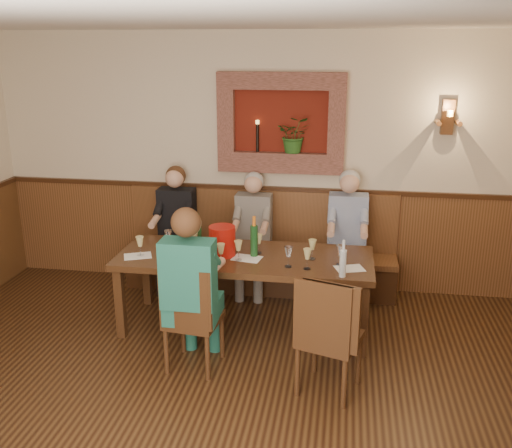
{
  "coord_description": "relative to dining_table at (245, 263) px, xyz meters",
  "views": [
    {
      "loc": [
        0.9,
        -3.11,
        2.66
      ],
      "look_at": [
        0.1,
        1.9,
        1.05
      ],
      "focal_mm": 40.0,
      "sensor_mm": 36.0,
      "label": 1
    }
  ],
  "objects": [
    {
      "name": "tasting_sheet_a",
      "position": [
        -0.99,
        -0.18,
        0.08
      ],
      "size": [
        0.3,
        0.26,
        0.0
      ],
      "primitive_type": "cube",
      "rotation": [
        0.0,
        0.0,
        0.4
      ],
      "color": "white",
      "rests_on": "dining_table"
    },
    {
      "name": "wine_glass_5",
      "position": [
        0.12,
        0.08,
        0.17
      ],
      "size": [
        0.08,
        0.08,
        0.19
      ],
      "primitive_type": null,
      "color": "#CFC37B",
      "rests_on": "dining_table"
    },
    {
      "name": "wine_glass_0",
      "position": [
        -0.97,
        -0.17,
        0.17
      ],
      "size": [
        0.08,
        0.08,
        0.19
      ],
      "primitive_type": null,
      "color": "#CFC37B",
      "rests_on": "dining_table"
    },
    {
      "name": "wine_bottle_green_a",
      "position": [
        0.09,
        -0.0,
        0.23
      ],
      "size": [
        0.09,
        0.09,
        0.39
      ],
      "rotation": [
        0.0,
        0.0,
        0.34
      ],
      "color": "#19471E",
      "rests_on": "dining_table"
    },
    {
      "name": "person_bench_left",
      "position": [
        -0.93,
        0.84,
        -0.1
      ],
      "size": [
        0.4,
        0.49,
        1.39
      ],
      "color": "black",
      "rests_on": "ground"
    },
    {
      "name": "wine_glass_9",
      "position": [
        -0.17,
        -0.24,
        0.17
      ],
      "size": [
        0.08,
        0.08,
        0.19
      ],
      "primitive_type": null,
      "color": "#CFC37B",
      "rests_on": "dining_table"
    },
    {
      "name": "tasting_sheet_c",
      "position": [
        0.98,
        -0.18,
        0.08
      ],
      "size": [
        0.29,
        0.25,
        0.0
      ],
      "primitive_type": "cube",
      "rotation": [
        0.0,
        0.0,
        0.33
      ],
      "color": "white",
      "rests_on": "dining_table"
    },
    {
      "name": "wine_glass_10",
      "position": [
        0.61,
        -0.25,
        0.17
      ],
      "size": [
        0.08,
        0.08,
        0.19
      ],
      "primitive_type": null,
      "color": "#CFC37B",
      "rests_on": "dining_table"
    },
    {
      "name": "wainscoting",
      "position": [
        0.0,
        -1.85,
        -0.09
      ],
      "size": [
        6.02,
        6.02,
        1.15
      ],
      "color": "#4F3116",
      "rests_on": "ground"
    },
    {
      "name": "dining_table",
      "position": [
        0.0,
        0.0,
        0.0
      ],
      "size": [
        2.4,
        0.9,
        0.75
      ],
      "color": "#371C10",
      "rests_on": "ground"
    },
    {
      "name": "chair_near_left",
      "position": [
        -0.31,
        -0.78,
        -0.39
      ],
      "size": [
        0.47,
        0.47,
        0.97
      ],
      "rotation": [
        0.0,
        0.0,
        -0.11
      ],
      "color": "#371C10",
      "rests_on": "ground"
    },
    {
      "name": "chair_near_right",
      "position": [
        0.84,
        -0.96,
        -0.38
      ],
      "size": [
        0.56,
        0.56,
        1.01
      ],
      "rotation": [
        0.0,
        0.0,
        -0.3
      ],
      "color": "#371C10",
      "rests_on": "ground"
    },
    {
      "name": "wine_bottle_green_b",
      "position": [
        -0.48,
        0.12,
        0.22
      ],
      "size": [
        0.06,
        0.06,
        0.35
      ],
      "rotation": [
        0.0,
        0.0,
        0.01
      ],
      "color": "#19471E",
      "rests_on": "dining_table"
    },
    {
      "name": "wine_glass_6",
      "position": [
        0.44,
        -0.23,
        0.17
      ],
      "size": [
        0.08,
        0.08,
        0.19
      ],
      "primitive_type": null,
      "color": "white",
      "rests_on": "dining_table"
    },
    {
      "name": "wall_sconce",
      "position": [
        1.9,
        1.08,
        1.27
      ],
      "size": [
        0.25,
        0.2,
        0.35
      ],
      "color": "#4F3116",
      "rests_on": "ground"
    },
    {
      "name": "tasting_sheet_b",
      "position": [
        0.03,
        -0.08,
        0.08
      ],
      "size": [
        0.29,
        0.23,
        0.0
      ],
      "primitive_type": "cube",
      "rotation": [
        0.0,
        0.0,
        -0.17
      ],
      "color": "white",
      "rests_on": "dining_table"
    },
    {
      "name": "wine_glass_7",
      "position": [
        0.63,
        -0.0,
        0.17
      ],
      "size": [
        0.08,
        0.08,
        0.19
      ],
      "primitive_type": null,
      "color": "#CFC37B",
      "rests_on": "dining_table"
    },
    {
      "name": "wall_niche",
      "position": [
        0.24,
        1.09,
        1.13
      ],
      "size": [
        1.36,
        0.3,
        1.06
      ],
      "color": "#60180D",
      "rests_on": "ground"
    },
    {
      "name": "tasting_sheet_d",
      "position": [
        -0.48,
        -0.28,
        0.08
      ],
      "size": [
        0.28,
        0.2,
        0.0
      ],
      "primitive_type": "cube",
      "rotation": [
        0.0,
        0.0,
        0.03
      ],
      "color": "white",
      "rests_on": "dining_table"
    },
    {
      "name": "wine_glass_11",
      "position": [
        -0.49,
        0.01,
        0.17
      ],
      "size": [
        0.08,
        0.08,
        0.19
      ],
      "primitive_type": null,
      "color": "#CFC37B",
      "rests_on": "dining_table"
    },
    {
      "name": "person_bench_right",
      "position": [
        0.95,
        0.84,
        -0.09
      ],
      "size": [
        0.41,
        0.51,
        1.41
      ],
      "color": "navy",
      "rests_on": "ground"
    },
    {
      "name": "wine_glass_3",
      "position": [
        -0.32,
        0.08,
        0.17
      ],
      "size": [
        0.08,
        0.08,
        0.19
      ],
      "primitive_type": null,
      "color": "white",
      "rests_on": "dining_table"
    },
    {
      "name": "wine_glass_1",
      "position": [
        -0.76,
        0.06,
        0.17
      ],
      "size": [
        0.08,
        0.08,
        0.19
      ],
      "primitive_type": null,
      "color": "white",
      "rests_on": "dining_table"
    },
    {
      "name": "person_chair_front",
      "position": [
        -0.3,
        -0.78,
        -0.07
      ],
      "size": [
        0.43,
        0.53,
        1.45
      ],
      "color": "#184F55",
      "rests_on": "ground"
    },
    {
      "name": "person_bench_mid",
      "position": [
        -0.06,
        0.84,
        -0.12
      ],
      "size": [
        0.39,
        0.48,
        1.35
      ],
      "color": "#5E5756",
      "rests_on": "ground"
    },
    {
      "name": "bench",
      "position": [
        0.0,
        0.94,
        -0.35
      ],
      "size": [
        3.0,
        0.45,
        1.11
      ],
      "color": "#381E0F",
      "rests_on": "ground"
    },
    {
      "name": "spittoon_bucket",
      "position": [
        -0.21,
        -0.02,
        0.22
      ],
      "size": [
        0.26,
        0.26,
        0.28
      ],
      "primitive_type": "cylinder",
      "rotation": [
        0.0,
        0.0,
        0.03
      ],
      "color": "#B7140B",
      "rests_on": "dining_table"
    },
    {
      "name": "wine_glass_8",
      "position": [
        0.89,
        -0.11,
        0.17
      ],
      "size": [
        0.08,
        0.08,
        0.19
      ],
      "primitive_type": null,
      "color": "white",
      "rests_on": "dining_table"
    },
    {
      "name": "water_bottle",
      "position": [
        0.92,
        -0.37,
        0.21
      ],
      "size": [
        0.08,
        0.08,
        0.33
      ],
      "rotation": [
        0.0,
        0.0,
        -0.4
      ],
      "color": "silver",
      "rests_on": "dining_table"
    },
    {
      "name": "wine_glass_4",
      "position": [
        -0.03,
        -0.14,
        0.17
      ],
      "size": [
        0.08,
        0.08,
        0.19
      ],
      "primitive_type": null,
      "color": "#CFC37B",
      "rests_on": "dining_table"
    },
    {
      "name": "room_shell",
      "position": [
        0.0,
        -1.85,
        1.21
      ],
      "size": [
        6.04,
        6.04,
        2.82
      ],
      "color": "beige",
      "rests_on": "ground"
    },
    {
      "name": "wine_glass_2",
      "position": [
        -0.58,
        -0.16,
        0.17
      ],
      "size": [
        0.08,
        0.08,
        0.19
      ],
      "primitive_type": null,
      "color": "#CFC37B",
      "rests_on": "dining_table"
    }
  ]
}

